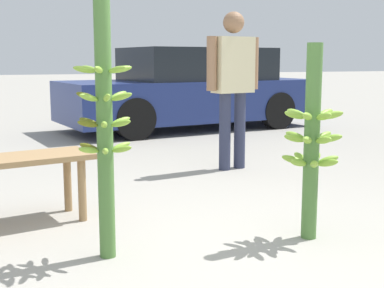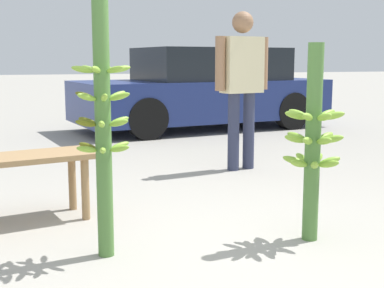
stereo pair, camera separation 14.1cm
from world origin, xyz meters
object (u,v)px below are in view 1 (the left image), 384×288
Objects in this scene: banana_stalk_left at (104,115)px; market_bench at (10,169)px; vendor_person at (233,77)px; banana_stalk_center at (312,141)px; parked_car at (190,90)px.

banana_stalk_left reaches higher than market_bench.
vendor_person is (1.83, 2.13, 0.13)m from banana_stalk_left.
banana_stalk_left is at bearing 174.16° from banana_stalk_center.
market_bench is at bearing 17.24° from vendor_person.
banana_stalk_center is at bearing -39.74° from market_bench.
parked_car is at bearing 77.24° from banana_stalk_center.
vendor_person reaches higher than parked_car.
vendor_person is at bearing 77.79° from banana_stalk_center.
banana_stalk_left is 0.38× the size of parked_car.
parked_car reaches higher than market_bench.
banana_stalk_left is 1.02× the size of vendor_person.
market_bench is (-1.86, 0.98, -0.24)m from banana_stalk_center.
parked_car is at bearing 64.60° from banana_stalk_left.
banana_stalk_center reaches higher than market_bench.
market_bench is (-2.35, -1.28, -0.58)m from vendor_person.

